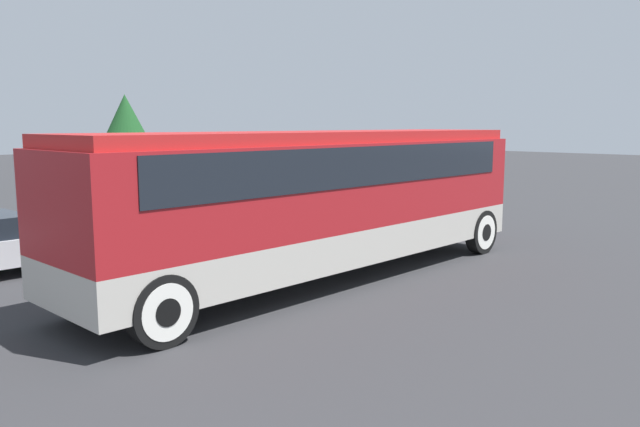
{
  "coord_description": "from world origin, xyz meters",
  "views": [
    {
      "loc": [
        -9.16,
        -8.71,
        3.19
      ],
      "look_at": [
        0.0,
        0.0,
        1.37
      ],
      "focal_mm": 35.0,
      "sensor_mm": 36.0,
      "label": 1
    }
  ],
  "objects": [
    {
      "name": "tour_bus",
      "position": [
        0.1,
        -0.0,
        1.84
      ],
      "size": [
        11.0,
        2.57,
        3.04
      ],
      "color": "#B7B2A8",
      "rests_on": "ground_plane"
    },
    {
      "name": "parked_car_near",
      "position": [
        3.77,
        8.9,
        0.68
      ],
      "size": [
        4.32,
        1.89,
        1.36
      ],
      "color": "#7A6B5B",
      "rests_on": "ground_plane"
    },
    {
      "name": "tree_left",
      "position": [
        11.32,
        27.84,
        3.43
      ],
      "size": [
        3.15,
        3.15,
        5.04
      ],
      "color": "brown",
      "rests_on": "ground_plane"
    },
    {
      "name": "ground_plane",
      "position": [
        0.0,
        0.0,
        0.0
      ],
      "size": [
        120.0,
        120.0,
        0.0
      ],
      "primitive_type": "plane",
      "color": "#2D2D30"
    }
  ]
}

